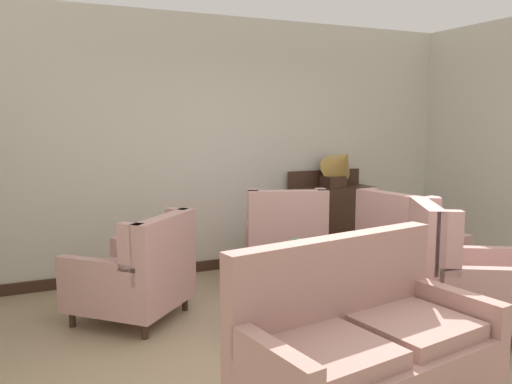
% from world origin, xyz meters
% --- Properties ---
extents(ground, '(8.59, 8.59, 0.00)m').
position_xyz_m(ground, '(0.00, 0.00, 0.00)').
color(ground, '#9E896B').
extents(wall_back, '(6.30, 0.08, 2.92)m').
position_xyz_m(wall_back, '(0.00, 2.69, 1.46)').
color(wall_back, beige).
rests_on(wall_back, ground).
extents(baseboard_back, '(6.14, 0.03, 0.12)m').
position_xyz_m(baseboard_back, '(0.00, 2.63, 0.06)').
color(baseboard_back, '#382319').
rests_on(baseboard_back, ground).
extents(coffee_table, '(0.90, 0.90, 0.45)m').
position_xyz_m(coffee_table, '(-0.13, 0.58, 0.37)').
color(coffee_table, '#382319').
rests_on(coffee_table, ground).
extents(porcelain_vase, '(0.18, 0.18, 0.34)m').
position_xyz_m(porcelain_vase, '(-0.14, 0.60, 0.60)').
color(porcelain_vase, '#4C7A66').
rests_on(porcelain_vase, coffee_table).
extents(settee, '(1.73, 1.04, 1.02)m').
position_xyz_m(settee, '(-0.34, -0.56, 0.42)').
color(settee, tan).
rests_on(settee, ground).
extents(armchair_foreground_right, '(1.22, 1.22, 0.95)m').
position_xyz_m(armchair_foreground_right, '(-1.29, 1.45, 0.41)').
color(armchair_foreground_right, tan).
rests_on(armchair_foreground_right, ground).
extents(armchair_near_sideboard, '(0.92, 0.95, 1.06)m').
position_xyz_m(armchair_near_sideboard, '(1.33, 1.01, 0.45)').
color(armchair_near_sideboard, tan).
rests_on(armchair_near_sideboard, ground).
extents(armchair_far_left, '(1.03, 1.03, 1.07)m').
position_xyz_m(armchair_far_left, '(0.30, 1.67, 0.45)').
color(armchair_far_left, tan).
rests_on(armchair_far_left, ground).
extents(armchair_near_window, '(1.17, 1.13, 1.09)m').
position_xyz_m(armchair_near_window, '(1.07, 0.05, 0.45)').
color(armchair_near_window, tan).
rests_on(armchair_near_window, ground).
extents(side_table, '(0.58, 0.58, 0.70)m').
position_xyz_m(side_table, '(0.92, 0.76, 0.42)').
color(side_table, '#382319').
rests_on(side_table, ground).
extents(sideboard, '(1.03, 0.40, 1.13)m').
position_xyz_m(sideboard, '(1.33, 2.39, 0.53)').
color(sideboard, '#382319').
rests_on(sideboard, ground).
extents(gramophone, '(0.43, 0.54, 0.58)m').
position_xyz_m(gramophone, '(1.38, 2.30, 1.22)').
color(gramophone, '#382319').
rests_on(gramophone, sideboard).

